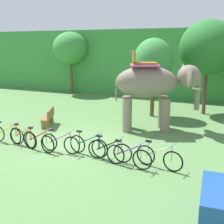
{
  "coord_description": "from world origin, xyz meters",
  "views": [
    {
      "loc": [
        6.17,
        -9.88,
        4.06
      ],
      "look_at": [
        1.35,
        1.0,
        1.3
      ],
      "focal_mm": 46.55,
      "sensor_mm": 36.0,
      "label": 1
    }
  ],
  "objects_px": {
    "bike_teal": "(88,145)",
    "bike_purple": "(128,156)",
    "tree_right": "(70,48)",
    "bike_orange": "(23,137)",
    "elephant": "(153,85)",
    "bike_yellow": "(7,134)",
    "bike_red": "(38,141)",
    "wooden_bench": "(49,117)",
    "tree_center_right": "(153,61)",
    "bike_white": "(159,157)",
    "bike_pink": "(60,143)",
    "tree_far_right": "(208,48)",
    "bike_black": "(109,150)"
  },
  "relations": [
    {
      "from": "bike_orange",
      "to": "bike_pink",
      "type": "xyz_separation_m",
      "value": [
        1.79,
        0.02,
        0.0
      ]
    },
    {
      "from": "tree_center_right",
      "to": "bike_orange",
      "type": "height_order",
      "value": "tree_center_right"
    },
    {
      "from": "bike_black",
      "to": "tree_right",
      "type": "bearing_deg",
      "value": 126.65
    },
    {
      "from": "bike_orange",
      "to": "bike_red",
      "type": "height_order",
      "value": "same"
    },
    {
      "from": "elephant",
      "to": "bike_yellow",
      "type": "height_order",
      "value": "elephant"
    },
    {
      "from": "bike_orange",
      "to": "bike_black",
      "type": "height_order",
      "value": "same"
    },
    {
      "from": "bike_black",
      "to": "wooden_bench",
      "type": "height_order",
      "value": "bike_black"
    },
    {
      "from": "tree_right",
      "to": "elephant",
      "type": "relative_size",
      "value": 1.22
    },
    {
      "from": "bike_yellow",
      "to": "bike_teal",
      "type": "bearing_deg",
      "value": 2.36
    },
    {
      "from": "bike_yellow",
      "to": "tree_center_right",
      "type": "bearing_deg",
      "value": 59.13
    },
    {
      "from": "bike_teal",
      "to": "wooden_bench",
      "type": "bearing_deg",
      "value": 143.93
    },
    {
      "from": "tree_far_right",
      "to": "bike_red",
      "type": "xyz_separation_m",
      "value": [
        -5.15,
        -9.1,
        -3.51
      ]
    },
    {
      "from": "tree_center_right",
      "to": "tree_far_right",
      "type": "relative_size",
      "value": 0.81
    },
    {
      "from": "bike_orange",
      "to": "bike_yellow",
      "type": "bearing_deg",
      "value": 176.13
    },
    {
      "from": "elephant",
      "to": "bike_yellow",
      "type": "distance_m",
      "value": 6.93
    },
    {
      "from": "bike_yellow",
      "to": "bike_black",
      "type": "relative_size",
      "value": 1.0
    },
    {
      "from": "bike_teal",
      "to": "tree_right",
      "type": "bearing_deg",
      "value": 124.02
    },
    {
      "from": "bike_yellow",
      "to": "bike_orange",
      "type": "height_order",
      "value": "same"
    },
    {
      "from": "tree_far_right",
      "to": "bike_black",
      "type": "bearing_deg",
      "value": -103.83
    },
    {
      "from": "bike_yellow",
      "to": "bike_white",
      "type": "xyz_separation_m",
      "value": [
        6.53,
        0.08,
        0.0
      ]
    },
    {
      "from": "tree_right",
      "to": "wooden_bench",
      "type": "height_order",
      "value": "tree_right"
    },
    {
      "from": "bike_teal",
      "to": "bike_white",
      "type": "xyz_separation_m",
      "value": [
        2.73,
        -0.08,
        0.0
      ]
    },
    {
      "from": "elephant",
      "to": "bike_red",
      "type": "height_order",
      "value": "elephant"
    },
    {
      "from": "tree_center_right",
      "to": "tree_far_right",
      "type": "distance_m",
      "value": 3.31
    },
    {
      "from": "tree_right",
      "to": "bike_orange",
      "type": "bearing_deg",
      "value": -66.9
    },
    {
      "from": "bike_red",
      "to": "bike_pink",
      "type": "height_order",
      "value": "same"
    },
    {
      "from": "tree_right",
      "to": "bike_pink",
      "type": "distance_m",
      "value": 14.48
    },
    {
      "from": "elephant",
      "to": "wooden_bench",
      "type": "relative_size",
      "value": 2.72
    },
    {
      "from": "bike_pink",
      "to": "bike_white",
      "type": "height_order",
      "value": "same"
    },
    {
      "from": "bike_teal",
      "to": "bike_yellow",
      "type": "bearing_deg",
      "value": -177.64
    },
    {
      "from": "bike_teal",
      "to": "bike_purple",
      "type": "distance_m",
      "value": 1.81
    },
    {
      "from": "bike_teal",
      "to": "bike_black",
      "type": "distance_m",
      "value": 0.96
    },
    {
      "from": "bike_orange",
      "to": "bike_red",
      "type": "distance_m",
      "value": 0.9
    },
    {
      "from": "bike_black",
      "to": "wooden_bench",
      "type": "relative_size",
      "value": 1.11
    },
    {
      "from": "tree_right",
      "to": "bike_pink",
      "type": "bearing_deg",
      "value": -60.17
    },
    {
      "from": "tree_right",
      "to": "bike_white",
      "type": "relative_size",
      "value": 3.03
    },
    {
      "from": "bike_orange",
      "to": "bike_teal",
      "type": "height_order",
      "value": "same"
    },
    {
      "from": "elephant",
      "to": "bike_purple",
      "type": "relative_size",
      "value": 2.45
    },
    {
      "from": "elephant",
      "to": "bike_white",
      "type": "xyz_separation_m",
      "value": [
        1.49,
        -4.33,
        -1.82
      ]
    },
    {
      "from": "bike_red",
      "to": "bike_teal",
      "type": "distance_m",
      "value": 2.05
    },
    {
      "from": "elephant",
      "to": "bike_teal",
      "type": "height_order",
      "value": "elephant"
    },
    {
      "from": "bike_purple",
      "to": "bike_yellow",
      "type": "bearing_deg",
      "value": 177.48
    },
    {
      "from": "tree_far_right",
      "to": "bike_pink",
      "type": "bearing_deg",
      "value": -115.43
    },
    {
      "from": "tree_right",
      "to": "bike_orange",
      "type": "height_order",
      "value": "tree_right"
    },
    {
      "from": "bike_teal",
      "to": "tree_center_right",
      "type": "bearing_deg",
      "value": 86.32
    },
    {
      "from": "tree_right",
      "to": "tree_center_right",
      "type": "relative_size",
      "value": 1.15
    },
    {
      "from": "bike_black",
      "to": "bike_purple",
      "type": "bearing_deg",
      "value": -16.56
    },
    {
      "from": "bike_purple",
      "to": "bike_red",
      "type": "bearing_deg",
      "value": 179.6
    },
    {
      "from": "tree_right",
      "to": "tree_far_right",
      "type": "height_order",
      "value": "tree_far_right"
    },
    {
      "from": "wooden_bench",
      "to": "tree_center_right",
      "type": "bearing_deg",
      "value": 44.73
    }
  ]
}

